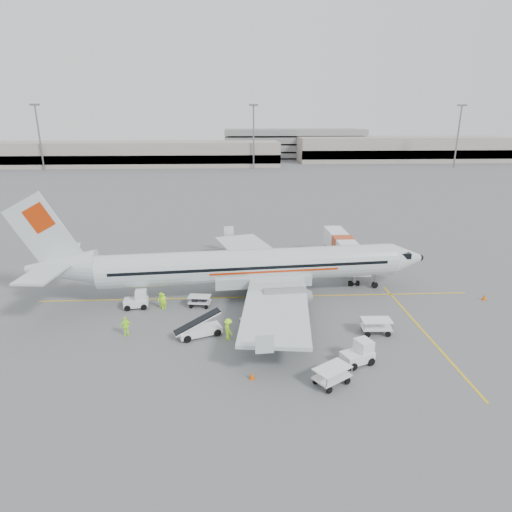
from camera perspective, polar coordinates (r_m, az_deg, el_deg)
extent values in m
plane|color=#56595B|center=(44.21, 0.13, -5.49)|extent=(360.00, 360.00, 0.00)
cube|color=yellow|center=(44.20, 0.13, -5.48)|extent=(44.00, 0.20, 0.01)
cube|color=yellow|center=(40.32, 21.35, -9.22)|extent=(0.20, 20.00, 0.01)
cone|color=#E05203|center=(49.17, 28.15, -4.82)|extent=(0.41, 0.41, 0.67)
cone|color=#E05203|center=(62.10, -3.66, 1.77)|extent=(0.41, 0.41, 0.66)
cone|color=#E05203|center=(31.25, -0.55, -15.61)|extent=(0.36, 0.36, 0.59)
imported|color=#AFFB1A|center=(42.21, -12.21, -5.91)|extent=(0.67, 0.54, 1.59)
imported|color=#AFFB1A|center=(42.32, -12.54, -5.86)|extent=(0.97, 1.00, 1.62)
imported|color=#AFFB1A|center=(35.92, -3.71, -9.71)|extent=(1.13, 1.38, 1.85)
imported|color=#AFFB1A|center=(38.05, -16.94, -8.95)|extent=(1.10, 0.75, 1.73)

